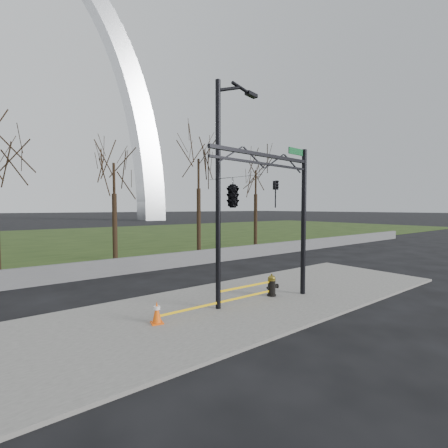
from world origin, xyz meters
TOP-DOWN VIEW (x-y plane):
  - ground at (0.00, 0.00)m, footprint 500.00×500.00m
  - sidewalk at (0.00, 0.00)m, footprint 18.00×6.00m
  - grass_strip at (0.00, 30.00)m, footprint 120.00×40.00m
  - guardrail at (0.00, 8.00)m, footprint 60.00×0.30m
  - gateway_arch at (0.00, 75.00)m, footprint 66.00×6.00m
  - tree_row at (-4.72, 12.00)m, footprint 36.55×4.00m
  - fire_hydrant at (0.58, -0.16)m, footprint 0.56×0.36m
  - traffic_cone at (-4.43, -0.10)m, footprint 0.43×0.43m
  - street_light at (-1.86, -0.04)m, footprint 2.36×0.71m
  - traffic_signal_mast at (-1.41, -0.96)m, footprint 5.09×2.52m
  - caution_tape at (-1.53, -0.13)m, footprint 4.99×0.06m

SIDE VIEW (x-z plane):
  - ground at x=0.00m, z-range 0.00..0.00m
  - grass_strip at x=0.00m, z-range 0.00..0.06m
  - sidewalk at x=0.00m, z-range 0.00..0.10m
  - caution_tape at x=-1.53m, z-range 0.22..0.67m
  - traffic_cone at x=-4.43m, z-range 0.10..0.79m
  - guardrail at x=0.00m, z-range 0.00..0.90m
  - fire_hydrant at x=0.58m, z-range 0.06..0.96m
  - tree_row at x=-4.72m, z-range 0.00..8.09m
  - traffic_signal_mast at x=-1.41m, z-range 1.15..7.15m
  - street_light at x=-1.86m, z-range 0.59..8.80m
  - gateway_arch at x=0.00m, z-range 0.00..65.00m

